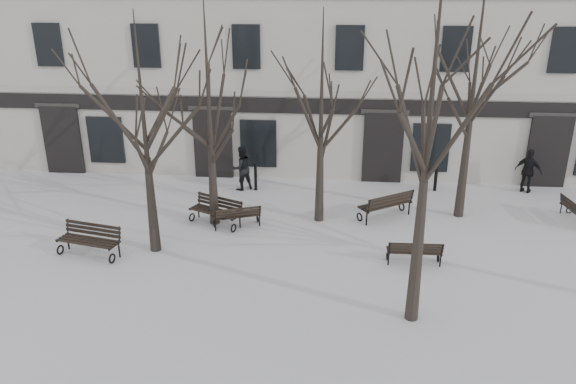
# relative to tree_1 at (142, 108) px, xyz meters

# --- Properties ---
(ground) EXTENTS (100.00, 100.00, 0.00)m
(ground) POSITION_rel_tree_1_xyz_m (3.94, -1.08, -4.49)
(ground) COLOR silver
(ground) RESTS_ON ground
(building) EXTENTS (40.40, 10.20, 11.40)m
(building) POSITION_rel_tree_1_xyz_m (3.94, 11.88, 1.02)
(building) COLOR #B7B2A9
(building) RESTS_ON ground
(tree_1) EXTENTS (5.03, 5.03, 7.19)m
(tree_1) POSITION_rel_tree_1_xyz_m (0.00, 0.00, 0.00)
(tree_1) COLOR black
(tree_1) RESTS_ON ground
(tree_2) EXTENTS (6.10, 6.10, 8.71)m
(tree_2) POSITION_rel_tree_1_xyz_m (7.52, -3.10, 0.95)
(tree_2) COLOR black
(tree_2) RESTS_ON ground
(tree_4) EXTENTS (5.27, 5.27, 7.52)m
(tree_4) POSITION_rel_tree_1_xyz_m (1.42, 2.15, 0.21)
(tree_4) COLOR black
(tree_4) RESTS_ON ground
(tree_5) EXTENTS (4.98, 4.98, 7.12)m
(tree_5) POSITION_rel_tree_1_xyz_m (5.01, 2.72, -0.05)
(tree_5) COLOR black
(tree_5) RESTS_ON ground
(tree_6) EXTENTS (6.16, 6.16, 8.80)m
(tree_6) POSITION_rel_tree_1_xyz_m (9.95, 3.51, 1.01)
(tree_6) COLOR black
(tree_6) RESTS_ON ground
(bench_0) EXTENTS (2.04, 1.11, 0.98)m
(bench_0) POSITION_rel_tree_1_xyz_m (-1.87, -0.49, -3.96)
(bench_0) COLOR black
(bench_0) RESTS_ON ground
(bench_1) EXTENTS (1.67, 1.08, 0.80)m
(bench_1) POSITION_rel_tree_1_xyz_m (2.26, 1.86, -4.06)
(bench_1) COLOR black
(bench_1) RESTS_ON ground
(bench_2) EXTENTS (1.61, 0.61, 0.80)m
(bench_2) POSITION_rel_tree_1_xyz_m (7.91, -0.27, -4.06)
(bench_2) COLOR black
(bench_2) RESTS_ON ground
(bench_3) EXTENTS (1.95, 1.40, 0.94)m
(bench_3) POSITION_rel_tree_1_xyz_m (1.51, 2.08, -3.98)
(bench_3) COLOR black
(bench_3) RESTS_ON ground
(bench_4) EXTENTS (2.02, 1.69, 1.00)m
(bench_4) POSITION_rel_tree_1_xyz_m (7.35, 3.05, -3.95)
(bench_4) COLOR black
(bench_4) RESTS_ON ground
(bench_5) EXTENTS (0.76, 1.64, 0.80)m
(bench_5) POSITION_rel_tree_1_xyz_m (13.85, 3.29, -4.06)
(bench_5) COLOR black
(bench_5) RESTS_ON ground
(bollard_a) EXTENTS (0.14, 0.14, 1.09)m
(bollard_a) POSITION_rel_tree_1_xyz_m (2.40, 5.41, -3.91)
(bollard_a) COLOR black
(bollard_a) RESTS_ON ground
(bollard_b) EXTENTS (0.15, 0.15, 1.18)m
(bollard_b) POSITION_rel_tree_1_xyz_m (9.50, 5.96, -3.87)
(bollard_b) COLOR black
(bollard_b) RESTS_ON ground
(pedestrian_b) EXTENTS (1.10, 1.04, 1.79)m
(pedestrian_b) POSITION_rel_tree_1_xyz_m (1.84, 5.46, -4.49)
(pedestrian_b) COLOR black
(pedestrian_b) RESTS_ON ground
(pedestrian_c) EXTENTS (1.09, 0.92, 1.75)m
(pedestrian_c) POSITION_rel_tree_1_xyz_m (13.05, 6.10, -4.49)
(pedestrian_c) COLOR black
(pedestrian_c) RESTS_ON ground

